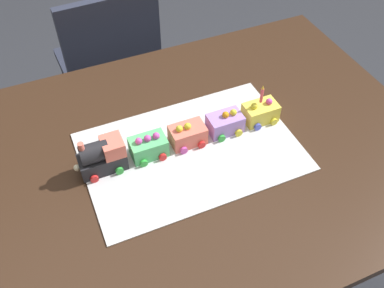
{
  "coord_description": "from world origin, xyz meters",
  "views": [
    {
      "loc": [
        -0.31,
        -0.74,
        1.64
      ],
      "look_at": [
        0.0,
        -0.0,
        0.77
      ],
      "focal_mm": 39.74,
      "sensor_mm": 36.0,
      "label": 1
    }
  ],
  "objects_px": {
    "cake_locomotive": "(102,156)",
    "cake_car_tanker_coral": "(188,135)",
    "chair": "(110,66)",
    "cake_car_caboose_lemon": "(260,112)",
    "cake_car_hopper_lavender": "(225,123)",
    "cake_car_flatbed_mint_green": "(148,147)",
    "dining_table": "(191,175)",
    "birthday_candle": "(262,94)"
  },
  "relations": [
    {
      "from": "chair",
      "to": "cake_car_tanker_coral",
      "type": "relative_size",
      "value": 8.6
    },
    {
      "from": "cake_car_flatbed_mint_green",
      "to": "cake_locomotive",
      "type": "bearing_deg",
      "value": -180.0
    },
    {
      "from": "cake_locomotive",
      "to": "cake_car_flatbed_mint_green",
      "type": "bearing_deg",
      "value": 0.0
    },
    {
      "from": "birthday_candle",
      "to": "cake_car_tanker_coral",
      "type": "bearing_deg",
      "value": 180.0
    },
    {
      "from": "cake_locomotive",
      "to": "cake_car_hopper_lavender",
      "type": "bearing_deg",
      "value": 0.0
    },
    {
      "from": "cake_car_hopper_lavender",
      "to": "cake_car_flatbed_mint_green",
      "type": "bearing_deg",
      "value": 180.0
    },
    {
      "from": "cake_car_hopper_lavender",
      "to": "birthday_candle",
      "type": "relative_size",
      "value": 1.65
    },
    {
      "from": "chair",
      "to": "cake_car_caboose_lemon",
      "type": "bearing_deg",
      "value": 106.79
    },
    {
      "from": "dining_table",
      "to": "cake_car_flatbed_mint_green",
      "type": "bearing_deg",
      "value": 161.82
    },
    {
      "from": "cake_car_hopper_lavender",
      "to": "birthday_candle",
      "type": "height_order",
      "value": "birthday_candle"
    },
    {
      "from": "cake_car_flatbed_mint_green",
      "to": "cake_car_caboose_lemon",
      "type": "height_order",
      "value": "same"
    },
    {
      "from": "cake_car_caboose_lemon",
      "to": "chair",
      "type": "bearing_deg",
      "value": 109.41
    },
    {
      "from": "cake_locomotive",
      "to": "cake_car_tanker_coral",
      "type": "xyz_separation_m",
      "value": [
        0.25,
        0.0,
        -0.02
      ]
    },
    {
      "from": "chair",
      "to": "cake_car_caboose_lemon",
      "type": "distance_m",
      "value": 0.9
    },
    {
      "from": "dining_table",
      "to": "cake_locomotive",
      "type": "height_order",
      "value": "cake_locomotive"
    },
    {
      "from": "cake_car_flatbed_mint_green",
      "to": "cake_car_hopper_lavender",
      "type": "distance_m",
      "value": 0.24
    },
    {
      "from": "dining_table",
      "to": "cake_locomotive",
      "type": "xyz_separation_m",
      "value": [
        -0.24,
        0.04,
        0.16
      ]
    },
    {
      "from": "cake_car_flatbed_mint_green",
      "to": "cake_car_tanker_coral",
      "type": "xyz_separation_m",
      "value": [
        0.12,
        0.0,
        -0.0
      ]
    },
    {
      "from": "cake_locomotive",
      "to": "cake_car_tanker_coral",
      "type": "distance_m",
      "value": 0.25
    },
    {
      "from": "cake_locomotive",
      "to": "birthday_candle",
      "type": "relative_size",
      "value": 2.31
    },
    {
      "from": "dining_table",
      "to": "cake_car_tanker_coral",
      "type": "relative_size",
      "value": 14.0
    },
    {
      "from": "dining_table",
      "to": "cake_car_tanker_coral",
      "type": "bearing_deg",
      "value": 81.96
    },
    {
      "from": "cake_locomotive",
      "to": "cake_car_caboose_lemon",
      "type": "distance_m",
      "value": 0.48
    },
    {
      "from": "dining_table",
      "to": "cake_car_flatbed_mint_green",
      "type": "height_order",
      "value": "cake_car_flatbed_mint_green"
    },
    {
      "from": "cake_car_flatbed_mint_green",
      "to": "cake_car_caboose_lemon",
      "type": "xyz_separation_m",
      "value": [
        0.35,
        0.0,
        -0.0
      ]
    },
    {
      "from": "dining_table",
      "to": "cake_car_hopper_lavender",
      "type": "xyz_separation_m",
      "value": [
        0.12,
        0.04,
        0.14
      ]
    },
    {
      "from": "cake_locomotive",
      "to": "cake_car_hopper_lavender",
      "type": "relative_size",
      "value": 1.4
    },
    {
      "from": "chair",
      "to": "cake_locomotive",
      "type": "height_order",
      "value": "same"
    },
    {
      "from": "cake_locomotive",
      "to": "cake_car_hopper_lavender",
      "type": "distance_m",
      "value": 0.37
    },
    {
      "from": "dining_table",
      "to": "birthday_candle",
      "type": "distance_m",
      "value": 0.32
    },
    {
      "from": "cake_locomotive",
      "to": "cake_car_flatbed_mint_green",
      "type": "xyz_separation_m",
      "value": [
        0.13,
        0.0,
        -0.02
      ]
    },
    {
      "from": "chair",
      "to": "cake_car_flatbed_mint_green",
      "type": "distance_m",
      "value": 0.85
    },
    {
      "from": "dining_table",
      "to": "birthday_candle",
      "type": "bearing_deg",
      "value": 8.84
    },
    {
      "from": "cake_car_caboose_lemon",
      "to": "cake_car_hopper_lavender",
      "type": "bearing_deg",
      "value": 180.0
    },
    {
      "from": "chair",
      "to": "cake_car_hopper_lavender",
      "type": "height_order",
      "value": "chair"
    },
    {
      "from": "dining_table",
      "to": "cake_car_caboose_lemon",
      "type": "xyz_separation_m",
      "value": [
        0.24,
        0.04,
        0.14
      ]
    },
    {
      "from": "cake_car_flatbed_mint_green",
      "to": "cake_car_tanker_coral",
      "type": "relative_size",
      "value": 1.0
    },
    {
      "from": "cake_car_hopper_lavender",
      "to": "cake_car_tanker_coral",
      "type": "bearing_deg",
      "value": 180.0
    },
    {
      "from": "cake_car_flatbed_mint_green",
      "to": "chair",
      "type": "bearing_deg",
      "value": 84.72
    },
    {
      "from": "birthday_candle",
      "to": "cake_car_caboose_lemon",
      "type": "bearing_deg",
      "value": 0.0
    },
    {
      "from": "dining_table",
      "to": "chair",
      "type": "height_order",
      "value": "chair"
    },
    {
      "from": "cake_car_flatbed_mint_green",
      "to": "cake_car_hopper_lavender",
      "type": "bearing_deg",
      "value": 0.0
    }
  ]
}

